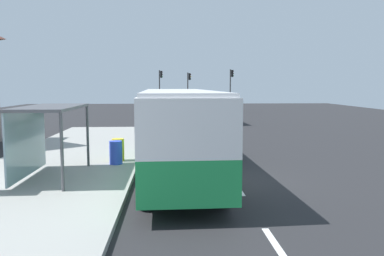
# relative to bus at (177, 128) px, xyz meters

# --- Properties ---
(ground_plane) EXTENTS (56.00, 92.00, 0.04)m
(ground_plane) POSITION_rel_bus_xyz_m (1.71, 13.33, -1.86)
(ground_plane) COLOR #262628
(sidewalk_platform) EXTENTS (6.20, 30.00, 0.18)m
(sidewalk_platform) POSITION_rel_bus_xyz_m (-4.69, 1.33, -1.75)
(sidewalk_platform) COLOR #999993
(sidewalk_platform) RESTS_ON ground
(lane_stripe_seg_0) EXTENTS (0.16, 2.20, 0.01)m
(lane_stripe_seg_0) POSITION_rel_bus_xyz_m (1.96, -6.67, -1.84)
(lane_stripe_seg_0) COLOR silver
(lane_stripe_seg_0) RESTS_ON ground
(lane_stripe_seg_1) EXTENTS (0.16, 2.20, 0.01)m
(lane_stripe_seg_1) POSITION_rel_bus_xyz_m (1.96, -1.67, -1.84)
(lane_stripe_seg_1) COLOR silver
(lane_stripe_seg_1) RESTS_ON ground
(lane_stripe_seg_2) EXTENTS (0.16, 2.20, 0.01)m
(lane_stripe_seg_2) POSITION_rel_bus_xyz_m (1.96, 3.33, -1.84)
(lane_stripe_seg_2) COLOR silver
(lane_stripe_seg_2) RESTS_ON ground
(lane_stripe_seg_3) EXTENTS (0.16, 2.20, 0.01)m
(lane_stripe_seg_3) POSITION_rel_bus_xyz_m (1.96, 8.33, -1.84)
(lane_stripe_seg_3) COLOR silver
(lane_stripe_seg_3) RESTS_ON ground
(lane_stripe_seg_4) EXTENTS (0.16, 2.20, 0.01)m
(lane_stripe_seg_4) POSITION_rel_bus_xyz_m (1.96, 13.33, -1.84)
(lane_stripe_seg_4) COLOR silver
(lane_stripe_seg_4) RESTS_ON ground
(lane_stripe_seg_5) EXTENTS (0.16, 2.20, 0.01)m
(lane_stripe_seg_5) POSITION_rel_bus_xyz_m (1.96, 18.33, -1.84)
(lane_stripe_seg_5) COLOR silver
(lane_stripe_seg_5) RESTS_ON ground
(lane_stripe_seg_6) EXTENTS (0.16, 2.20, 0.01)m
(lane_stripe_seg_6) POSITION_rel_bus_xyz_m (1.96, 23.33, -1.84)
(lane_stripe_seg_6) COLOR silver
(lane_stripe_seg_6) RESTS_ON ground
(lane_stripe_seg_7) EXTENTS (0.16, 2.20, 0.01)m
(lane_stripe_seg_7) POSITION_rel_bus_xyz_m (1.96, 28.33, -1.84)
(lane_stripe_seg_7) COLOR silver
(lane_stripe_seg_7) RESTS_ON ground
(bus) EXTENTS (2.81, 11.07, 3.21)m
(bus) POSITION_rel_bus_xyz_m (0.00, 0.00, 0.00)
(bus) COLOR #1E8C47
(bus) RESTS_ON ground
(white_van) EXTENTS (2.16, 5.26, 2.30)m
(white_van) POSITION_rel_bus_xyz_m (3.91, 20.71, -0.50)
(white_van) COLOR silver
(white_van) RESTS_ON ground
(sedan_near) EXTENTS (1.93, 4.44, 1.52)m
(sedan_near) POSITION_rel_bus_xyz_m (4.01, 31.46, -1.05)
(sedan_near) COLOR black
(sedan_near) RESTS_ON ground
(recycling_bin_blue) EXTENTS (0.52, 0.52, 0.95)m
(recycling_bin_blue) POSITION_rel_bus_xyz_m (-2.49, 1.62, -1.19)
(recycling_bin_blue) COLOR blue
(recycling_bin_blue) RESTS_ON sidewalk_platform
(recycling_bin_yellow) EXTENTS (0.52, 0.52, 0.95)m
(recycling_bin_yellow) POSITION_rel_bus_xyz_m (-2.49, 2.32, -1.19)
(recycling_bin_yellow) COLOR yellow
(recycling_bin_yellow) RESTS_ON sidewalk_platform
(traffic_light_near_side) EXTENTS (0.49, 0.28, 5.32)m
(traffic_light_near_side) POSITION_rel_bus_xyz_m (7.21, 33.54, 1.68)
(traffic_light_near_side) COLOR #2D2D2D
(traffic_light_near_side) RESTS_ON ground
(traffic_light_far_side) EXTENTS (0.49, 0.28, 5.22)m
(traffic_light_far_side) POSITION_rel_bus_xyz_m (-1.39, 34.34, 1.61)
(traffic_light_far_side) COLOR #2D2D2D
(traffic_light_far_side) RESTS_ON ground
(traffic_light_median) EXTENTS (0.49, 0.28, 4.97)m
(traffic_light_median) POSITION_rel_bus_xyz_m (2.11, 35.14, 1.46)
(traffic_light_median) COLOR #2D2D2D
(traffic_light_median) RESTS_ON ground
(bus_shelter) EXTENTS (1.80, 4.00, 2.50)m
(bus_shelter) POSITION_rel_bus_xyz_m (-4.70, -0.63, 0.25)
(bus_shelter) COLOR #4C4C51
(bus_shelter) RESTS_ON sidewalk_platform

